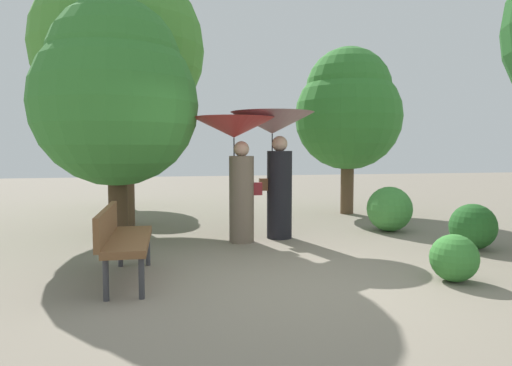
% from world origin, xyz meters
% --- Properties ---
extents(ground_plane, '(40.00, 40.00, 0.00)m').
position_xyz_m(ground_plane, '(0.00, 0.00, 0.00)').
color(ground_plane, gray).
extents(person_left, '(1.31, 1.31, 1.98)m').
position_xyz_m(person_left, '(-0.42, 2.40, 1.50)').
color(person_left, '#6B5B4C').
rests_on(person_left, ground).
extents(person_right, '(1.38, 1.38, 2.09)m').
position_xyz_m(person_right, '(0.25, 2.60, 1.59)').
color(person_right, black).
rests_on(person_right, ground).
extents(park_bench, '(0.51, 1.51, 0.83)m').
position_xyz_m(park_bench, '(-2.03, 0.52, 0.51)').
color(park_bench, '#38383D').
rests_on(park_bench, ground).
extents(tree_near_left, '(1.92, 1.92, 3.45)m').
position_xyz_m(tree_near_left, '(-2.57, 7.37, 2.29)').
color(tree_near_left, '#4C3823').
rests_on(tree_near_left, ground).
extents(tree_mid_left, '(3.18, 3.18, 5.54)m').
position_xyz_m(tree_mid_left, '(-2.32, 4.35, 3.65)').
color(tree_mid_left, brown).
rests_on(tree_mid_left, ground).
extents(tree_mid_right, '(2.40, 2.40, 3.76)m').
position_xyz_m(tree_mid_right, '(2.57, 5.08, 2.40)').
color(tree_mid_right, brown).
rests_on(tree_mid_right, ground).
extents(tree_far_back, '(2.51, 2.51, 3.76)m').
position_xyz_m(tree_far_back, '(-2.25, 2.59, 2.36)').
color(tree_far_back, '#42301E').
rests_on(tree_far_back, ground).
extents(bush_path_left, '(0.81, 0.81, 0.81)m').
position_xyz_m(bush_path_left, '(2.44, 2.80, 0.40)').
color(bush_path_left, '#428C3D').
rests_on(bush_path_left, ground).
extents(bush_path_right, '(0.54, 0.54, 0.54)m').
position_xyz_m(bush_path_right, '(1.64, -0.23, 0.27)').
color(bush_path_right, '#387F33').
rests_on(bush_path_right, ground).
extents(bush_behind_bench, '(0.68, 0.68, 0.68)m').
position_xyz_m(bush_behind_bench, '(2.94, 1.19, 0.34)').
color(bush_behind_bench, '#235B23').
rests_on(bush_behind_bench, ground).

